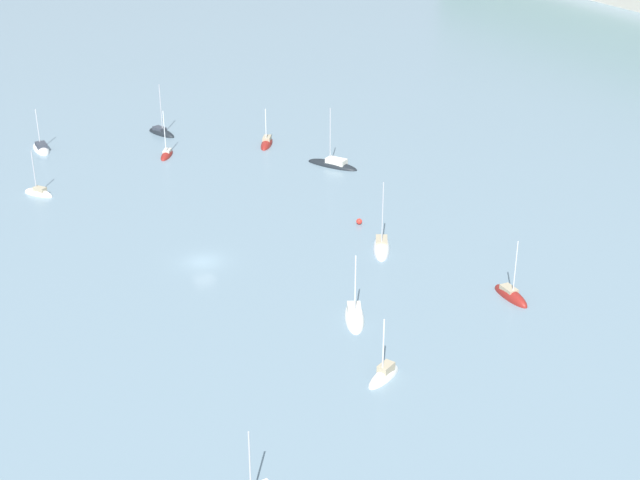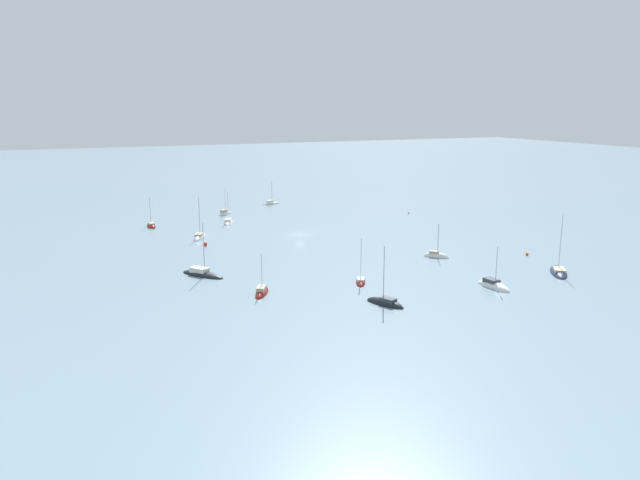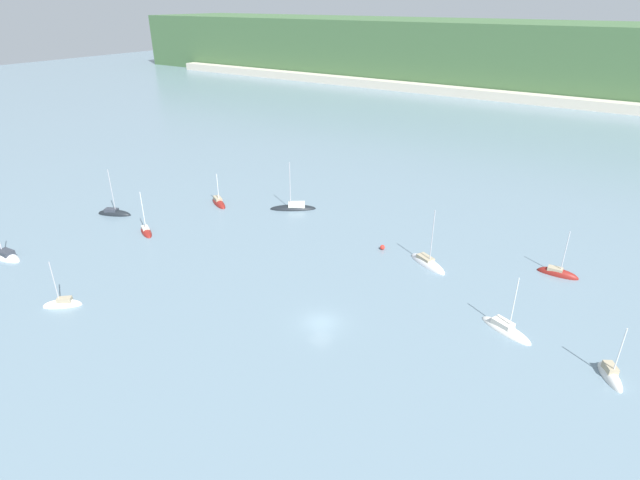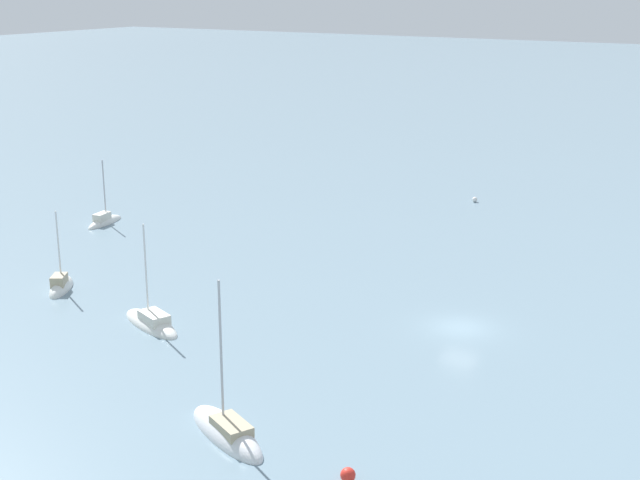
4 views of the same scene
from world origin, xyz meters
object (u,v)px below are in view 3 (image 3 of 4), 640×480
sailboat_0 (219,203)px  sailboat_7 (146,232)px  sailboat_10 (114,214)px  mooring_buoy_0 (382,247)px  sailboat_3 (610,376)px  sailboat_11 (63,305)px  sailboat_8 (5,257)px  sailboat_5 (505,330)px  sailboat_4 (427,264)px  sailboat_9 (293,208)px  sailboat_6 (557,274)px

sailboat_0 → sailboat_7: sailboat_7 is taller
sailboat_10 → mooring_buoy_0: (47.17, 14.51, 0.29)m
sailboat_3 → sailboat_10: sailboat_10 is taller
sailboat_7 → sailboat_11: 22.56m
sailboat_8 → sailboat_5: bearing=-165.9°
sailboat_4 → sailboat_9: (-29.38, 6.42, 0.05)m
sailboat_8 → sailboat_10: sailboat_10 is taller
mooring_buoy_0 → sailboat_11: bearing=-125.9°
sailboat_10 → sailboat_11: size_ratio=1.28×
sailboat_3 → sailboat_7: (-69.21, -3.30, -0.03)m
sailboat_0 → sailboat_6: size_ratio=0.89×
sailboat_10 → sailboat_5: bearing=-20.9°
sailboat_7 → sailboat_10: (-11.17, 1.88, -0.00)m
sailboat_6 → sailboat_7: sailboat_7 is taller
sailboat_6 → sailboat_9: bearing=179.2°
mooring_buoy_0 → sailboat_5: bearing=-26.4°
sailboat_6 → sailboat_7: bearing=-161.2°
sailboat_8 → sailboat_0: bearing=-113.4°
sailboat_3 → sailboat_11: bearing=-99.2°
sailboat_5 → sailboat_8: bearing=-139.5°
sailboat_8 → sailboat_11: size_ratio=1.03×
sailboat_4 → mooring_buoy_0: bearing=-158.6°
sailboat_0 → sailboat_6: sailboat_6 is taller
sailboat_0 → mooring_buoy_0: 35.04m
sailboat_4 → sailboat_9: 30.07m
mooring_buoy_0 → sailboat_8: bearing=-143.7°
sailboat_7 → mooring_buoy_0: (36.01, 16.39, 0.29)m
sailboat_3 → sailboat_4: bearing=-147.0°
sailboat_3 → sailboat_11: size_ratio=0.99×
sailboat_3 → mooring_buoy_0: (-33.20, 13.10, 0.26)m
mooring_buoy_0 → sailboat_7: bearing=-155.5°
sailboat_9 → sailboat_11: (-5.20, -42.71, -0.03)m
sailboat_5 → sailboat_10: size_ratio=0.86×
sailboat_3 → sailboat_8: size_ratio=0.96×
sailboat_3 → sailboat_7: 69.29m
sailboat_4 → mooring_buoy_0: 7.85m
sailboat_5 → mooring_buoy_0: 24.49m
sailboat_4 → sailboat_5: (14.12, -10.20, 0.03)m
sailboat_3 → sailboat_6: (-8.75, 19.87, -0.05)m
sailboat_6 → sailboat_9: (-46.01, -1.03, 0.06)m
sailboat_3 → sailboat_4: sailboat_4 is taller
sailboat_5 → sailboat_0: bearing=-169.0°
sailboat_5 → sailboat_11: (-48.70, -26.10, -0.01)m
mooring_buoy_0 → sailboat_6: bearing=15.5°
sailboat_4 → sailboat_6: size_ratio=1.25×
sailboat_7 → sailboat_10: 11.32m
sailboat_5 → sailboat_6: size_ratio=1.04×
sailboat_9 → mooring_buoy_0: bearing=130.0°
sailboat_4 → sailboat_10: sailboat_4 is taller
sailboat_0 → sailboat_9: bearing=52.2°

